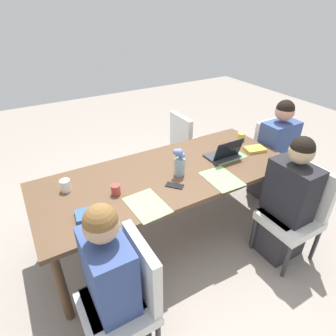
% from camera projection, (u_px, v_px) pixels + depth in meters
% --- Properties ---
extents(ground_plane, '(10.00, 10.00, 0.00)m').
position_uv_depth(ground_plane, '(168.00, 232.00, 2.94)').
color(ground_plane, gray).
extents(dining_table, '(2.37, 0.97, 0.74)m').
position_uv_depth(dining_table, '(168.00, 179.00, 2.60)').
color(dining_table, brown).
rests_on(dining_table, ground_plane).
extents(chair_near_left_near, '(0.44, 0.44, 0.90)m').
position_uv_depth(chair_near_left_near, '(297.00, 210.00, 2.48)').
color(chair_near_left_near, silver).
rests_on(chair_near_left_near, ground_plane).
extents(person_near_left_near, '(0.36, 0.40, 1.19)m').
position_uv_depth(person_near_left_near, '(287.00, 206.00, 2.48)').
color(person_near_left_near, '#2D2D33').
rests_on(person_near_left_near, ground_plane).
extents(chair_near_left_mid, '(0.44, 0.44, 0.90)m').
position_uv_depth(chair_near_left_mid, '(127.00, 295.00, 1.77)').
color(chair_near_left_mid, silver).
rests_on(chair_near_left_mid, ground_plane).
extents(person_near_left_mid, '(0.36, 0.40, 1.19)m').
position_uv_depth(person_near_left_mid, '(112.00, 290.00, 1.77)').
color(person_near_left_mid, '#2D2D33').
rests_on(person_near_left_mid, ground_plane).
extents(chair_head_right_left_far, '(0.44, 0.44, 0.90)m').
position_uv_depth(chair_head_right_left_far, '(273.00, 155.00, 3.35)').
color(chair_head_right_left_far, silver).
rests_on(chair_head_right_left_far, ground_plane).
extents(person_head_right_left_far, '(0.40, 0.36, 1.19)m').
position_uv_depth(person_head_right_left_far, '(275.00, 157.00, 3.25)').
color(person_head_right_left_far, '#2D2D33').
rests_on(person_head_right_left_far, ground_plane).
extents(chair_far_right_near, '(0.44, 0.44, 0.90)m').
position_uv_depth(chair_far_right_near, '(188.00, 144.00, 3.59)').
color(chair_far_right_near, silver).
rests_on(chair_far_right_near, ground_plane).
extents(flower_vase, '(0.10, 0.09, 0.26)m').
position_uv_depth(flower_vase, '(179.00, 161.00, 2.47)').
color(flower_vase, '#8EA8B7').
rests_on(flower_vase, dining_table).
extents(placemat_near_left_near, '(0.27, 0.37, 0.00)m').
position_uv_depth(placemat_near_left_near, '(222.00, 179.00, 2.47)').
color(placemat_near_left_near, '#7FAD70').
rests_on(placemat_near_left_near, dining_table).
extents(placemat_near_left_mid, '(0.28, 0.37, 0.00)m').
position_uv_depth(placemat_near_left_mid, '(147.00, 205.00, 2.16)').
color(placemat_near_left_mid, '#7FAD70').
rests_on(placemat_near_left_mid, dining_table).
extents(placemat_head_right_left_far, '(0.36, 0.26, 0.00)m').
position_uv_depth(placemat_head_right_left_far, '(225.00, 156.00, 2.83)').
color(placemat_head_right_left_far, '#7FAD70').
rests_on(placemat_head_right_left_far, dining_table).
extents(laptop_head_right_left_far, '(0.32, 0.22, 0.21)m').
position_uv_depth(laptop_head_right_left_far, '(224.00, 154.00, 2.77)').
color(laptop_head_right_left_far, '#38383D').
rests_on(laptop_head_right_left_far, dining_table).
extents(coffee_mug_near_left, '(0.08, 0.08, 0.10)m').
position_uv_depth(coffee_mug_near_left, '(66.00, 185.00, 2.30)').
color(coffee_mug_near_left, white).
rests_on(coffee_mug_near_left, dining_table).
extents(coffee_mug_near_right, '(0.07, 0.07, 0.09)m').
position_uv_depth(coffee_mug_near_right, '(116.00, 190.00, 2.26)').
color(coffee_mug_near_right, '#AD3D38').
rests_on(coffee_mug_near_right, dining_table).
extents(coffee_mug_centre_left, '(0.07, 0.07, 0.10)m').
position_uv_depth(coffee_mug_centre_left, '(180.00, 158.00, 2.69)').
color(coffee_mug_centre_left, '#47704C').
rests_on(coffee_mug_centre_left, dining_table).
extents(coffee_mug_centre_right, '(0.08, 0.08, 0.08)m').
position_uv_depth(coffee_mug_centre_right, '(241.00, 137.00, 3.12)').
color(coffee_mug_centre_right, '#DBC64C').
rests_on(coffee_mug_centre_right, dining_table).
extents(book_red_cover, '(0.22, 0.17, 0.03)m').
position_uv_depth(book_red_cover, '(90.00, 214.00, 2.05)').
color(book_red_cover, '#335693').
rests_on(book_red_cover, dining_table).
extents(book_blue_cover, '(0.23, 0.18, 0.03)m').
position_uv_depth(book_blue_cover, '(255.00, 149.00, 2.92)').
color(book_blue_cover, gold).
rests_on(book_blue_cover, dining_table).
extents(phone_black, '(0.15, 0.16, 0.01)m').
position_uv_depth(phone_black, '(175.00, 186.00, 2.38)').
color(phone_black, black).
rests_on(phone_black, dining_table).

